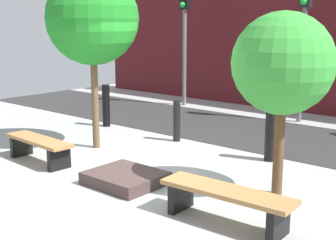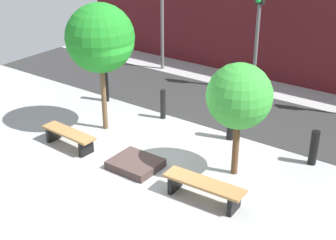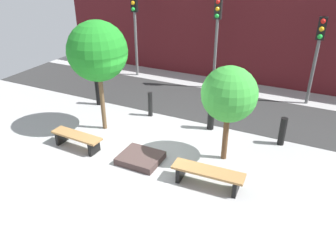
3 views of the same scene
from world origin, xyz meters
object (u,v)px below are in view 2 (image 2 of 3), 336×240
at_px(bollard_far_left, 106,86).
at_px(bollard_left, 163,104).
at_px(tree_behind_left_bench, 100,38).
at_px(tree_behind_right_bench, 239,97).
at_px(traffic_light_mid_west, 258,15).
at_px(traffic_light_west, 162,1).
at_px(bollard_right, 314,148).
at_px(planter_bed, 135,164).
at_px(bollard_center, 231,121).
at_px(bench_left, 69,136).
at_px(bench_right, 204,187).

distance_m(bollard_far_left, bollard_left, 2.23).
relative_size(tree_behind_left_bench, tree_behind_right_bench, 1.30).
distance_m(bollard_far_left, traffic_light_mid_west, 5.27).
bearing_deg(traffic_light_west, bollard_right, -26.53).
height_order(planter_bed, bollard_far_left, bollard_far_left).
bearing_deg(bollard_center, tree_behind_right_bench, -58.29).
relative_size(bench_left, bollard_center, 1.52).
bearing_deg(traffic_light_west, bollard_center, -36.04).
bearing_deg(bollard_far_left, tree_behind_right_bench, -15.31).
xyz_separation_m(bench_right, bollard_far_left, (-5.36, 2.82, 0.18)).
xyz_separation_m(bollard_center, traffic_light_mid_west, (-1.11, 3.54, 1.97)).
distance_m(tree_behind_left_bench, bollard_right, 5.95).
relative_size(bench_left, tree_behind_right_bench, 0.61).
relative_size(tree_behind_right_bench, bollard_far_left, 2.62).
relative_size(bench_right, bollard_far_left, 1.76).
relative_size(traffic_light_west, traffic_light_mid_west, 1.00).
distance_m(bollard_far_left, bollard_center, 4.46).
relative_size(tree_behind_right_bench, bollard_right, 3.05).
xyz_separation_m(bench_right, traffic_light_west, (-5.78, 6.36, 2.19)).
height_order(planter_bed, bollard_left, bollard_left).
distance_m(bollard_left, traffic_light_mid_west, 4.25).
xyz_separation_m(bench_left, tree_behind_right_bench, (4.04, 1.35, 1.61)).
bearing_deg(tree_behind_left_bench, bollard_far_left, 131.99).
relative_size(bench_right, bollard_left, 2.04).
xyz_separation_m(bench_right, bollard_left, (-3.14, 2.82, 0.11)).
relative_size(bench_left, bench_right, 0.91).
distance_m(bollard_left, traffic_light_west, 4.88).
bearing_deg(traffic_light_mid_west, bollard_left, -107.46).
distance_m(bollard_far_left, traffic_light_west, 4.09).
xyz_separation_m(planter_bed, traffic_light_west, (-3.75, 6.16, 2.42)).
height_order(bench_left, bollard_left, bollard_left).
bearing_deg(bench_right, traffic_light_mid_west, 105.03).
height_order(tree_behind_left_bench, bollard_left, tree_behind_left_bench).
bearing_deg(bollard_far_left, bench_left, -64.90).
height_order(tree_behind_left_bench, traffic_light_west, traffic_light_west).
relative_size(tree_behind_left_bench, bollard_far_left, 3.40).
bearing_deg(tree_behind_right_bench, bollard_center, 121.71).
bearing_deg(tree_behind_left_bench, tree_behind_right_bench, 0.00).
bearing_deg(bollard_far_left, tree_behind_left_bench, -48.01).
height_order(planter_bed, tree_behind_right_bench, tree_behind_right_bench).
bearing_deg(bollard_left, bollard_right, 0.00).
bearing_deg(planter_bed, bollard_right, 38.10).
height_order(tree_behind_right_bench, bollard_far_left, tree_behind_right_bench).
bearing_deg(bollard_far_left, bench_right, -27.74).
bearing_deg(bench_right, planter_bed, 171.76).
height_order(bench_right, tree_behind_right_bench, tree_behind_right_bench).
bearing_deg(bollard_far_left, planter_bed, -38.10).
bearing_deg(tree_behind_right_bench, bollard_far_left, 164.69).
height_order(bench_left, bench_right, bench_right).
relative_size(planter_bed, bollard_center, 1.05).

